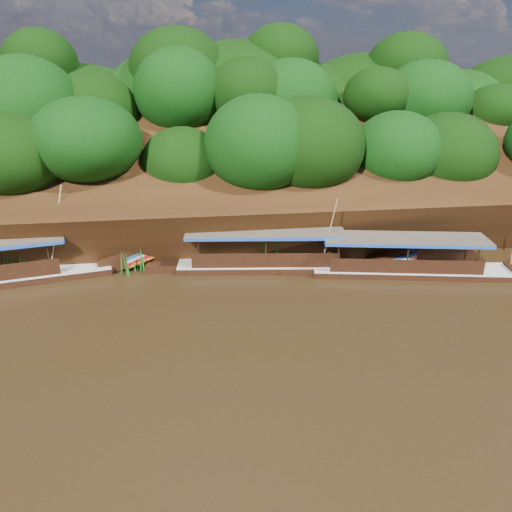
{
  "coord_description": "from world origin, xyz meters",
  "views": [
    {
      "loc": [
        -3.25,
        -20.61,
        11.89
      ],
      "look_at": [
        0.74,
        7.0,
        1.46
      ],
      "focal_mm": 35.0,
      "sensor_mm": 36.0,
      "label": 1
    }
  ],
  "objects": [
    {
      "name": "ground",
      "position": [
        0.0,
        0.0,
        0.0
      ],
      "size": [
        160.0,
        160.0,
        0.0
      ],
      "primitive_type": "plane",
      "color": "black",
      "rests_on": "ground"
    },
    {
      "name": "riverbank",
      "position": [
        -0.01,
        22.73,
        1.89
      ],
      "size": [
        120.0,
        30.06,
        19.4
      ],
      "color": "black",
      "rests_on": "ground"
    },
    {
      "name": "boat_0",
      "position": [
        11.31,
        6.1,
        0.54
      ],
      "size": [
        14.92,
        4.85,
        6.04
      ],
      "rotation": [
        0.0,
        0.0,
        -0.2
      ],
      "color": "black",
      "rests_on": "ground"
    },
    {
      "name": "boat_1",
      "position": [
        3.08,
        8.34,
        0.58
      ],
      "size": [
        15.0,
        3.98,
        5.33
      ],
      "rotation": [
        0.0,
        0.0,
        -0.12
      ],
      "color": "black",
      "rests_on": "ground"
    },
    {
      "name": "reeds",
      "position": [
        -3.56,
        9.42,
        0.92
      ],
      "size": [
        51.58,
        2.57,
        2.06
      ],
      "color": "#1B6419",
      "rests_on": "ground"
    }
  ]
}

